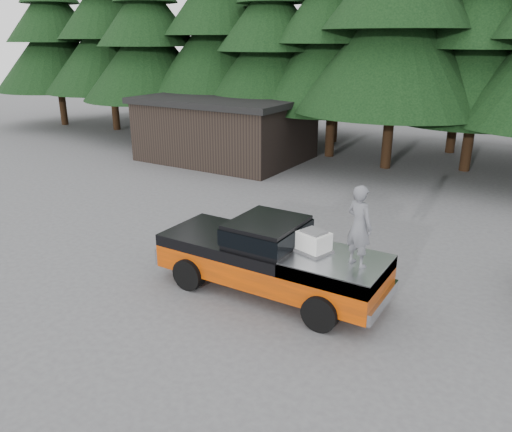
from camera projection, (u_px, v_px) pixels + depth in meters
The scene contains 7 objects.
ground at pixel (247, 287), 13.02m from camera, with size 120.00×120.00×0.00m, color #4F5052.
pickup_truck at pixel (270, 268), 12.61m from camera, with size 6.00×2.04×1.33m, color #D14200, non-canonical shape.
truck_cab at pixel (267, 232), 12.34m from camera, with size 1.66×1.90×0.59m, color black.
air_compressor at pixel (314, 243), 11.83m from camera, with size 0.69×0.57×0.48m, color silver.
man_on_bed at pixel (359, 226), 10.91m from camera, with size 0.68×0.45×1.86m, color #5B5D63.
utility_building at pixel (226, 128), 26.54m from camera, with size 8.40×6.40×3.30m.
treeline at pixel (445, 4), 24.03m from camera, with size 60.15×16.05×17.50m.
Camera 1 is at (6.29, -9.80, 6.12)m, focal length 35.00 mm.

